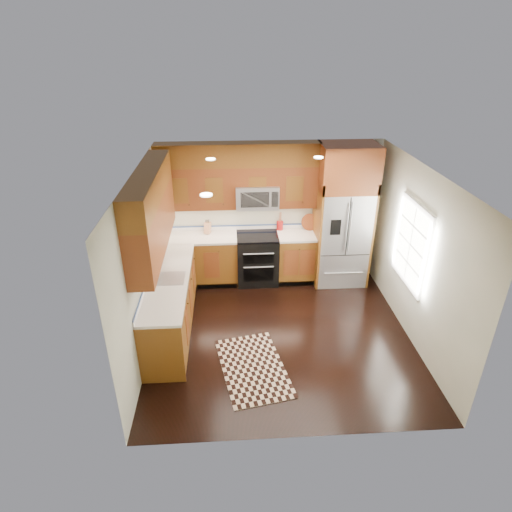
{
  "coord_description": "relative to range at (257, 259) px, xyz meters",
  "views": [
    {
      "loc": [
        -0.73,
        -5.45,
        4.18
      ],
      "look_at": [
        -0.34,
        0.6,
        1.07
      ],
      "focal_mm": 30.0,
      "sensor_mm": 36.0,
      "label": 1
    }
  ],
  "objects": [
    {
      "name": "refrigerator",
      "position": [
        1.55,
        -0.04,
        0.83
      ],
      "size": [
        0.98,
        0.75,
        2.6
      ],
      "color": "#B2B2B7",
      "rests_on": "ground"
    },
    {
      "name": "range",
      "position": [
        0.0,
        0.0,
        0.0
      ],
      "size": [
        0.76,
        0.67,
        0.95
      ],
      "color": "black",
      "rests_on": "ground"
    },
    {
      "name": "sink_faucet",
      "position": [
        -1.48,
        -1.44,
        0.52
      ],
      "size": [
        0.54,
        0.44,
        0.37
      ],
      "color": "#B2B2B7",
      "rests_on": "countertop"
    },
    {
      "name": "wall_right",
      "position": [
        2.25,
        -1.67,
        0.83
      ],
      "size": [
        0.02,
        4.0,
        2.6
      ],
      "primitive_type": "cube",
      "color": "beige",
      "rests_on": "ground"
    },
    {
      "name": "utensil_crock",
      "position": [
        0.44,
        0.26,
        0.59
      ],
      "size": [
        0.12,
        0.12,
        0.35
      ],
      "color": "#A11314",
      "rests_on": "countertop"
    },
    {
      "name": "upper_cabinets",
      "position": [
        -0.9,
        -0.58,
        1.56
      ],
      "size": [
        2.85,
        3.0,
        1.15
      ],
      "color": "brown",
      "rests_on": "ground"
    },
    {
      "name": "cutting_board",
      "position": [
        1.0,
        0.21,
        0.48
      ],
      "size": [
        0.38,
        0.38,
        0.02
      ],
      "primitive_type": "cylinder",
      "rotation": [
        0.0,
        0.0,
        -0.2
      ],
      "color": "brown",
      "rests_on": "countertop"
    },
    {
      "name": "countertop",
      "position": [
        -0.84,
        -0.65,
        0.45
      ],
      "size": [
        2.86,
        3.01,
        0.04
      ],
      "color": "white",
      "rests_on": "base_cabinets"
    },
    {
      "name": "wall_back",
      "position": [
        0.25,
        0.33,
        0.83
      ],
      "size": [
        4.0,
        0.02,
        2.6
      ],
      "primitive_type": "cube",
      "color": "beige",
      "rests_on": "ground"
    },
    {
      "name": "microwave",
      "position": [
        -0.0,
        0.13,
        1.19
      ],
      "size": [
        0.76,
        0.4,
        0.42
      ],
      "color": "#B2B2B7",
      "rests_on": "ground"
    },
    {
      "name": "ground",
      "position": [
        0.25,
        -1.67,
        -0.47
      ],
      "size": [
        4.0,
        4.0,
        0.0
      ],
      "primitive_type": "plane",
      "color": "black",
      "rests_on": "ground"
    },
    {
      "name": "rug",
      "position": [
        -0.23,
        -2.45,
        -0.46
      ],
      "size": [
        1.11,
        1.57,
        0.01
      ],
      "primitive_type": "cube",
      "rotation": [
        0.0,
        0.0,
        0.19
      ],
      "color": "black",
      "rests_on": "ground"
    },
    {
      "name": "knife_block",
      "position": [
        -0.91,
        0.19,
        0.58
      ],
      "size": [
        0.13,
        0.16,
        0.27
      ],
      "color": "tan",
      "rests_on": "countertop"
    },
    {
      "name": "base_cabinets",
      "position": [
        -0.98,
        -0.77,
        -0.02
      ],
      "size": [
        2.85,
        3.0,
        0.9
      ],
      "color": "brown",
      "rests_on": "ground"
    },
    {
      "name": "window",
      "position": [
        2.23,
        -1.47,
        0.93
      ],
      "size": [
        0.04,
        1.1,
        1.3
      ],
      "color": "white",
      "rests_on": "ground"
    },
    {
      "name": "wall_left",
      "position": [
        -1.75,
        -1.67,
        0.83
      ],
      "size": [
        0.02,
        4.0,
        2.6
      ],
      "primitive_type": "cube",
      "color": "beige",
      "rests_on": "ground"
    }
  ]
}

